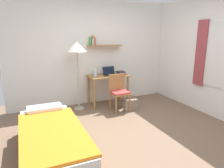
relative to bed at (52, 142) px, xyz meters
The scene contains 11 objects.
ground_plane 1.49m from the bed, ahead, with size 5.28×5.28×0.00m, color brown.
wall_back 2.81m from the bed, 55.73° to the left, with size 4.40×0.27×2.60m.
wall_right 3.65m from the bed, ahead, with size 0.10×4.40×2.60m.
bed is the anchor object (origin of this frame).
desk 2.50m from the bed, 47.61° to the left, with size 0.99×0.56×0.76m.
desk_chair 2.19m from the bed, 37.37° to the left, with size 0.44×0.39×0.86m.
standing_lamp 2.32m from the bed, 63.56° to the left, with size 0.43×0.43×1.61m.
laptop 2.57m from the bed, 47.11° to the left, with size 0.32×0.22×0.21m.
water_bottle 2.27m from the bed, 53.30° to the left, with size 0.07×0.07×0.20m, color silver.
book_stack 2.74m from the bed, 41.59° to the left, with size 0.20×0.23×0.08m.
handbag 2.32m from the bed, 30.92° to the left, with size 0.34×0.12×0.43m.
Camera 1 is at (-1.77, -3.01, 1.82)m, focal length 33.21 mm.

